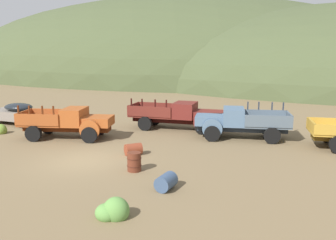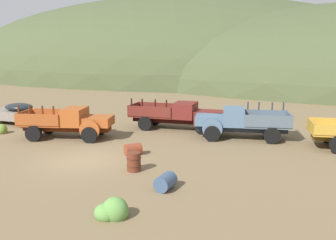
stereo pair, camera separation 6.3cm
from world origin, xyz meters
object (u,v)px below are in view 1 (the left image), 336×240
(truck_oxide_orange, at_px, (73,122))
(truck_chalk_blue, at_px, (236,122))
(truck_oxblood, at_px, (183,115))
(oil_drum_foreground, at_px, (134,162))
(oil_drum_spare, at_px, (166,182))
(oil_drum_tipped, at_px, (133,149))
(car_primer_gray, at_px, (15,113))

(truck_oxide_orange, height_order, truck_chalk_blue, same)
(truck_oxblood, bearing_deg, truck_oxide_orange, -143.38)
(truck_oxblood, relative_size, oil_drum_foreground, 7.79)
(truck_oxblood, xyz_separation_m, oil_drum_spare, (3.39, -10.35, -0.69))
(oil_drum_tipped, bearing_deg, oil_drum_spare, -45.94)
(oil_drum_foreground, distance_m, oil_drum_tipped, 2.53)
(truck_chalk_blue, height_order, oil_drum_tipped, truck_chalk_blue)
(truck_oxide_orange, bearing_deg, oil_drum_tipped, -36.55)
(car_primer_gray, relative_size, truck_oxblood, 0.68)
(truck_oxblood, height_order, oil_drum_foreground, truck_oxblood)
(car_primer_gray, bearing_deg, truck_chalk_blue, -173.02)
(truck_oxblood, relative_size, truck_chalk_blue, 1.12)
(truck_oxide_orange, height_order, oil_drum_tipped, truck_oxide_orange)
(oil_drum_foreground, bearing_deg, car_primer_gray, 156.65)
(car_primer_gray, relative_size, oil_drum_spare, 5.05)
(truck_oxide_orange, height_order, truck_oxblood, same)
(truck_chalk_blue, relative_size, oil_drum_tipped, 5.79)
(truck_oxide_orange, xyz_separation_m, oil_drum_foreground, (6.47, -3.87, -0.57))
(truck_oxide_orange, height_order, oil_drum_spare, truck_oxide_orange)
(truck_oxblood, height_order, truck_chalk_blue, same)
(car_primer_gray, distance_m, oil_drum_spare, 17.19)
(truck_oxide_orange, bearing_deg, truck_oxblood, 25.23)
(oil_drum_foreground, xyz_separation_m, oil_drum_spare, (2.21, -1.43, -0.11))
(oil_drum_tipped, bearing_deg, car_primer_gray, 163.43)
(car_primer_gray, bearing_deg, truck_oxide_orange, 163.89)
(truck_chalk_blue, bearing_deg, car_primer_gray, -7.08)
(truck_chalk_blue, bearing_deg, oil_drum_foreground, 56.55)
(oil_drum_foreground, relative_size, oil_drum_spare, 0.95)
(car_primer_gray, relative_size, oil_drum_tipped, 4.40)
(truck_oxblood, bearing_deg, oil_drum_foreground, -89.50)
(truck_oxblood, bearing_deg, oil_drum_spare, -78.90)
(truck_oxblood, xyz_separation_m, truck_chalk_blue, (3.87, -0.97, 0.01))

